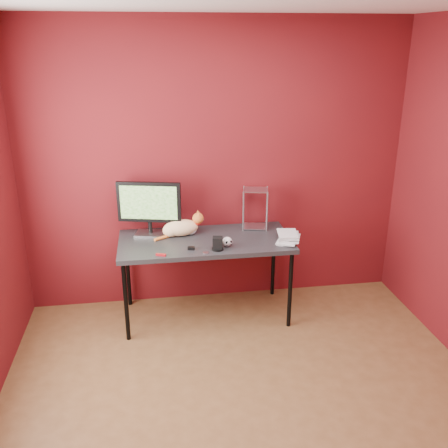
{
  "coord_description": "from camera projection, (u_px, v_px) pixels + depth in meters",
  "views": [
    {
      "loc": [
        -0.6,
        -2.64,
        2.4
      ],
      "look_at": [
        -0.02,
        1.15,
        0.97
      ],
      "focal_mm": 40.0,
      "sensor_mm": 36.0,
      "label": 1
    }
  ],
  "objects": [
    {
      "name": "skull_mug",
      "position": [
        227.0,
        242.0,
        4.19
      ],
      "size": [
        0.09,
        0.09,
        0.08
      ],
      "rotation": [
        0.0,
        0.0,
        0.23
      ],
      "color": "silver",
      "rests_on": "desk"
    },
    {
      "name": "washer",
      "position": [
        206.0,
        253.0,
        4.08
      ],
      "size": [
        0.05,
        0.05,
        0.0
      ],
      "primitive_type": "cylinder",
      "color": "#A8A9AD",
      "rests_on": "desk"
    },
    {
      "name": "book_stack",
      "position": [
        281.0,
        191.0,
        4.18
      ],
      "size": [
        0.25,
        0.27,
        0.9
      ],
      "rotation": [
        0.0,
        0.0,
        -0.25
      ],
      "color": "beige",
      "rests_on": "desk"
    },
    {
      "name": "desk",
      "position": [
        205.0,
        245.0,
        4.37
      ],
      "size": [
        1.5,
        0.7,
        0.75
      ],
      "color": "black",
      "rests_on": "ground"
    },
    {
      "name": "wire_rack",
      "position": [
        255.0,
        208.0,
        4.57
      ],
      "size": [
        0.25,
        0.22,
        0.37
      ],
      "rotation": [
        0.0,
        0.0,
        -0.21
      ],
      "color": "#A8A9AD",
      "rests_on": "desk"
    },
    {
      "name": "pocket_knife",
      "position": [
        161.0,
        255.0,
        4.03
      ],
      "size": [
        0.09,
        0.05,
        0.02
      ],
      "primitive_type": "cube",
      "rotation": [
        0.0,
        0.0,
        -0.34
      ],
      "color": "#9B0B12",
      "rests_on": "desk"
    },
    {
      "name": "cat",
      "position": [
        181.0,
        227.0,
        4.42
      ],
      "size": [
        0.45,
        0.22,
        0.22
      ],
      "rotation": [
        0.0,
        0.0,
        0.12
      ],
      "color": "orange",
      "rests_on": "desk"
    },
    {
      "name": "room",
      "position": [
        257.0,
        215.0,
        2.86
      ],
      "size": [
        3.52,
        3.52,
        2.61
      ],
      "color": "brown",
      "rests_on": "ground"
    },
    {
      "name": "speaker",
      "position": [
        218.0,
        244.0,
        4.13
      ],
      "size": [
        0.1,
        0.1,
        0.11
      ],
      "rotation": [
        0.0,
        0.0,
        -0.19
      ],
      "color": "black",
      "rests_on": "desk"
    },
    {
      "name": "monitor",
      "position": [
        149.0,
        206.0,
        4.37
      ],
      "size": [
        0.55,
        0.24,
        0.49
      ],
      "rotation": [
        0.0,
        0.0,
        -0.24
      ],
      "color": "#A8A9AD",
      "rests_on": "desk"
    },
    {
      "name": "black_gadget",
      "position": [
        191.0,
        248.0,
        4.14
      ],
      "size": [
        0.06,
        0.05,
        0.03
      ],
      "primitive_type": "cube",
      "rotation": [
        0.0,
        0.0,
        -0.25
      ],
      "color": "black",
      "rests_on": "desk"
    }
  ]
}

